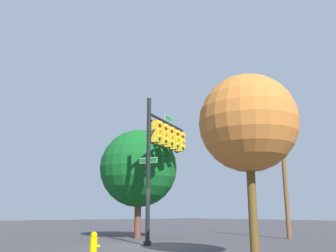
# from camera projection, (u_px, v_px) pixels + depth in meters

# --- Properties ---
(ground_plane) EXTENTS (120.00, 120.00, 0.00)m
(ground_plane) POSITION_uv_depth(u_px,v_px,m) (147.00, 246.00, 16.21)
(ground_plane) COLOR #3C3A3E
(signal_pole_assembly) EXTENTS (4.01, 2.32, 6.93)m
(signal_pole_assembly) POSITION_uv_depth(u_px,v_px,m) (165.00, 143.00, 18.91)
(signal_pole_assembly) COLOR black
(signal_pole_assembly) RESTS_ON ground_plane
(utility_pole) EXTENTS (0.53, 1.78, 7.25)m
(utility_pole) POSITION_uv_depth(u_px,v_px,m) (284.00, 172.00, 21.24)
(utility_pole) COLOR brown
(utility_pole) RESTS_ON ground_plane
(fire_hydrant) EXTENTS (0.33, 0.24, 0.83)m
(fire_hydrant) POSITION_uv_depth(u_px,v_px,m) (94.00, 245.00, 11.84)
(fire_hydrant) COLOR #EEC102
(fire_hydrant) RESTS_ON ground_plane
(tree_near) EXTENTS (3.28, 3.28, 6.00)m
(tree_near) POSITION_uv_depth(u_px,v_px,m) (248.00, 123.00, 12.06)
(tree_near) COLOR brown
(tree_near) RESTS_ON ground_plane
(tree_mid) EXTENTS (4.66, 4.66, 6.41)m
(tree_mid) POSITION_uv_depth(u_px,v_px,m) (139.00, 168.00, 22.00)
(tree_mid) COLOR brown
(tree_mid) RESTS_ON ground_plane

